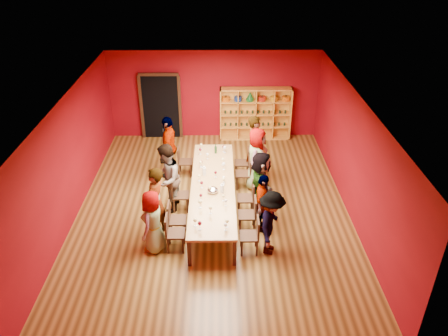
{
  "coord_description": "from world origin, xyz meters",
  "views": [
    {
      "loc": [
        0.18,
        -9.47,
        6.59
      ],
      "look_at": [
        0.29,
        0.12,
        1.15
      ],
      "focal_mm": 35.0,
      "sensor_mm": 36.0,
      "label": 1
    }
  ],
  "objects_px": {
    "person_right_0": "(271,223)",
    "chair_person_left_0": "(172,231)",
    "shelving_unit": "(255,111)",
    "chair_person_right_3": "(246,172)",
    "person_right_3": "(257,159)",
    "spittoon_bowl": "(213,190)",
    "wine_bottle": "(216,150)",
    "person_right_1": "(262,203)",
    "person_left_1": "(156,203)",
    "chair_person_right_1": "(250,213)",
    "chair_person_left_2": "(178,193)",
    "person_left_2": "(167,179)",
    "chair_person_right_4": "(245,161)",
    "tasting_table": "(213,186)",
    "chair_person_left_1": "(174,218)",
    "chair_person_right_0": "(253,234)",
    "person_right_2": "(261,184)",
    "person_left_0": "(153,222)",
    "person_left_4": "(169,147)",
    "chair_person_left_4": "(183,160)",
    "chair_person_right_2": "(249,196)",
    "person_right_4": "(255,147)"
  },
  "relations": [
    {
      "from": "shelving_unit",
      "to": "person_right_1",
      "type": "bearing_deg",
      "value": -92.37
    },
    {
      "from": "person_left_0",
      "to": "person_right_2",
      "type": "bearing_deg",
      "value": 136.24
    },
    {
      "from": "person_left_2",
      "to": "person_right_1",
      "type": "distance_m",
      "value": 2.51
    },
    {
      "from": "person_left_1",
      "to": "chair_person_left_4",
      "type": "distance_m",
      "value": 2.93
    },
    {
      "from": "chair_person_right_4",
      "to": "tasting_table",
      "type": "bearing_deg",
      "value": -118.25
    },
    {
      "from": "person_left_1",
      "to": "person_left_2",
      "type": "distance_m",
      "value": 1.09
    },
    {
      "from": "person_right_0",
      "to": "person_right_2",
      "type": "xyz_separation_m",
      "value": [
        -0.1,
        1.53,
        0.08
      ]
    },
    {
      "from": "tasting_table",
      "to": "person_left_4",
      "type": "distance_m",
      "value": 2.2
    },
    {
      "from": "chair_person_left_2",
      "to": "person_right_2",
      "type": "xyz_separation_m",
      "value": [
        2.11,
        -0.16,
        0.37
      ]
    },
    {
      "from": "person_right_1",
      "to": "chair_person_right_1",
      "type": "bearing_deg",
      "value": 102.38
    },
    {
      "from": "chair_person_left_4",
      "to": "person_right_0",
      "type": "xyz_separation_m",
      "value": [
        2.22,
        -3.48,
        0.29
      ]
    },
    {
      "from": "chair_person_left_2",
      "to": "person_left_4",
      "type": "relative_size",
      "value": 0.48
    },
    {
      "from": "person_left_0",
      "to": "person_right_0",
      "type": "xyz_separation_m",
      "value": [
        2.62,
        -0.11,
        0.02
      ]
    },
    {
      "from": "person_right_3",
      "to": "person_left_0",
      "type": "bearing_deg",
      "value": 158.22
    },
    {
      "from": "chair_person_left_4",
      "to": "chair_person_right_0",
      "type": "xyz_separation_m",
      "value": [
        1.82,
        -3.48,
        0.0
      ]
    },
    {
      "from": "chair_person_right_0",
      "to": "person_right_4",
      "type": "relative_size",
      "value": 0.47
    },
    {
      "from": "chair_person_left_1",
      "to": "chair_person_right_3",
      "type": "xyz_separation_m",
      "value": [
        1.82,
        2.16,
        0.0
      ]
    },
    {
      "from": "chair_person_left_4",
      "to": "person_right_0",
      "type": "bearing_deg",
      "value": -57.53
    },
    {
      "from": "chair_person_right_1",
      "to": "chair_person_right_3",
      "type": "height_order",
      "value": "same"
    },
    {
      "from": "shelving_unit",
      "to": "chair_person_right_3",
      "type": "xyz_separation_m",
      "value": [
        -0.49,
        -3.26,
        -0.49
      ]
    },
    {
      "from": "chair_person_left_2",
      "to": "person_right_0",
      "type": "bearing_deg",
      "value": -37.33
    },
    {
      "from": "person_right_1",
      "to": "chair_person_right_3",
      "type": "distance_m",
      "value": 2.0
    },
    {
      "from": "chair_person_left_1",
      "to": "chair_person_left_2",
      "type": "relative_size",
      "value": 1.0
    },
    {
      "from": "chair_person_right_3",
      "to": "wine_bottle",
      "type": "height_order",
      "value": "wine_bottle"
    },
    {
      "from": "chair_person_left_0",
      "to": "person_right_4",
      "type": "xyz_separation_m",
      "value": [
        2.11,
        3.3,
        0.45
      ]
    },
    {
      "from": "tasting_table",
      "to": "person_left_0",
      "type": "xyz_separation_m",
      "value": [
        -1.32,
        -1.6,
        0.06
      ]
    },
    {
      "from": "person_left_0",
      "to": "chair_person_left_4",
      "type": "bearing_deg",
      "value": -169.98
    },
    {
      "from": "shelving_unit",
      "to": "chair_person_right_0",
      "type": "distance_m",
      "value": 6.07
    },
    {
      "from": "person_right_1",
      "to": "person_left_1",
      "type": "bearing_deg",
      "value": 106.76
    },
    {
      "from": "person_left_2",
      "to": "person_left_4",
      "type": "height_order",
      "value": "person_left_4"
    },
    {
      "from": "person_right_1",
      "to": "spittoon_bowl",
      "type": "relative_size",
      "value": 5.53
    },
    {
      "from": "person_left_1",
      "to": "person_right_0",
      "type": "height_order",
      "value": "person_left_1"
    },
    {
      "from": "chair_person_left_0",
      "to": "spittoon_bowl",
      "type": "xyz_separation_m",
      "value": [
        0.91,
        1.21,
        0.32
      ]
    },
    {
      "from": "tasting_table",
      "to": "person_right_0",
      "type": "bearing_deg",
      "value": -52.67
    },
    {
      "from": "shelving_unit",
      "to": "chair_person_right_2",
      "type": "xyz_separation_m",
      "value": [
        -0.49,
        -4.5,
        -0.49
      ]
    },
    {
      "from": "chair_person_right_1",
      "to": "person_right_3",
      "type": "distance_m",
      "value": 2.03
    },
    {
      "from": "shelving_unit",
      "to": "chair_person_right_3",
      "type": "height_order",
      "value": "shelving_unit"
    },
    {
      "from": "person_right_2",
      "to": "spittoon_bowl",
      "type": "bearing_deg",
      "value": 93.08
    },
    {
      "from": "chair_person_left_0",
      "to": "wine_bottle",
      "type": "distance_m",
      "value": 3.47
    },
    {
      "from": "person_right_0",
      "to": "person_right_1",
      "type": "relative_size",
      "value": 1.03
    },
    {
      "from": "chair_person_left_2",
      "to": "chair_person_right_0",
      "type": "relative_size",
      "value": 1.0
    },
    {
      "from": "chair_person_right_0",
      "to": "person_right_2",
      "type": "height_order",
      "value": "person_right_2"
    },
    {
      "from": "person_right_1",
      "to": "chair_person_left_2",
      "type": "bearing_deg",
      "value": 79.42
    },
    {
      "from": "person_right_0",
      "to": "chair_person_left_0",
      "type": "bearing_deg",
      "value": 103.91
    },
    {
      "from": "person_left_0",
      "to": "chair_person_right_4",
      "type": "relative_size",
      "value": 1.72
    },
    {
      "from": "person_right_3",
      "to": "spittoon_bowl",
      "type": "relative_size",
      "value": 6.53
    },
    {
      "from": "chair_person_right_3",
      "to": "chair_person_right_4",
      "type": "height_order",
      "value": "same"
    },
    {
      "from": "person_left_0",
      "to": "person_right_3",
      "type": "distance_m",
      "value": 3.66
    },
    {
      "from": "person_right_0",
      "to": "wine_bottle",
      "type": "xyz_separation_m",
      "value": [
        -1.24,
        3.42,
        0.08
      ]
    },
    {
      "from": "chair_person_left_1",
      "to": "person_left_4",
      "type": "bearing_deg",
      "value": 97.29
    }
  ]
}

